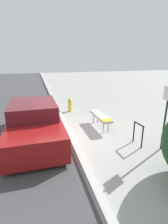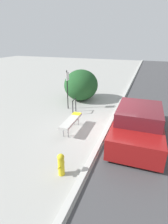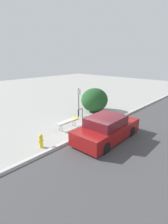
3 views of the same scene
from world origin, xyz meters
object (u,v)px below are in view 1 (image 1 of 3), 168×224
Objects in this scene: bench at (101,116)px; sign_post at (166,111)px; parked_car_near at (34,123)px; bike_rack at (138,132)px; fire_hydrant at (70,105)px.

bench is 2.93m from sign_post.
bike_rack is at bearing 66.13° from parked_car_near.
sign_post reaches higher than parked_car_near.
bike_rack is 0.18× the size of parked_car_near.
fire_hydrant is (-5.20, -2.19, -0.98)m from sign_post.
parked_car_near is (0.44, -2.89, 0.15)m from bench.
parked_car_near is at bearing -82.56° from bench.
bike_rack reaches higher than fire_hydrant.
sign_post is (2.47, 1.31, 0.88)m from bench.
sign_post reaches higher than bike_rack.
fire_hydrant is at bearing -157.18° from sign_post.
bike_rack is at bearing 18.02° from bench.
fire_hydrant is at bearing 146.85° from parked_car_near.
parked_car_near is at bearing -113.12° from bike_rack.
parked_car_near reaches higher than bench.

